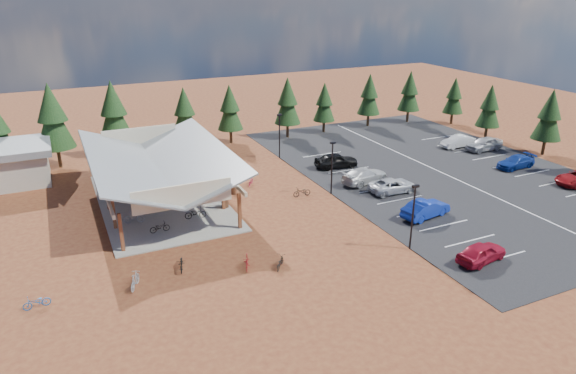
{
  "coord_description": "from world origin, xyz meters",
  "views": [
    {
      "loc": [
        -17.73,
        -37.14,
        18.44
      ],
      "look_at": [
        0.22,
        1.44,
        1.7
      ],
      "focal_mm": 32.0,
      "sensor_mm": 36.0,
      "label": 1
    }
  ],
  "objects": [
    {
      "name": "pine_2",
      "position": [
        -11.61,
        22.44,
        5.36
      ],
      "size": [
        3.77,
        3.77,
        8.78
      ],
      "color": "#382314",
      "rests_on": "ground"
    },
    {
      "name": "pine_5",
      "position": [
        9.46,
        21.44,
        4.76
      ],
      "size": [
        3.34,
        3.34,
        7.79
      ],
      "color": "#382314",
      "rests_on": "ground"
    },
    {
      "name": "asphalt_lot",
      "position": [
        18.5,
        3.0,
        0.02
      ],
      "size": [
        27.0,
        44.0,
        0.04
      ],
      "primitive_type": "cube",
      "color": "black",
      "rests_on": "ground"
    },
    {
      "name": "pine_3",
      "position": [
        -3.65,
        22.19,
        4.55
      ],
      "size": [
        3.2,
        3.2,
        7.46
      ],
      "color": "#382314",
      "rests_on": "ground"
    },
    {
      "name": "pine_6",
      "position": [
        14.95,
        21.7,
        4.08
      ],
      "size": [
        2.87,
        2.87,
        6.68
      ],
      "color": "#382314",
      "rests_on": "ground"
    },
    {
      "name": "bike_1",
      "position": [
        -13.04,
        3.12,
        0.62
      ],
      "size": [
        1.8,
        0.84,
        1.05
      ],
      "primitive_type": "imported",
      "rotation": [
        0.0,
        0.0,
        1.36
      ],
      "color": "gray",
      "rests_on": "concrete_pad"
    },
    {
      "name": "car_3",
      "position": [
        9.46,
        3.15,
        0.8
      ],
      "size": [
        5.52,
        3.1,
        1.51
      ],
      "primitive_type": "imported",
      "rotation": [
        0.0,
        0.0,
        1.77
      ],
      "color": "beige",
      "rests_on": "asphalt_lot"
    },
    {
      "name": "bike_7",
      "position": [
        -7.55,
        12.51,
        0.61
      ],
      "size": [
        1.77,
        0.75,
        1.03
      ],
      "primitive_type": "imported",
      "rotation": [
        0.0,
        0.0,
        1.41
      ],
      "color": "maroon",
      "rests_on": "concrete_pad"
    },
    {
      "name": "bike_pavilion",
      "position": [
        -10.0,
        7.0,
        3.82
      ],
      "size": [
        11.65,
        19.4,
        4.97
      ],
      "color": "brown",
      "rests_on": "concrete_pad"
    },
    {
      "name": "bike_12",
      "position": [
        -4.99,
        -8.44,
        0.43
      ],
      "size": [
        1.46,
        1.63,
        0.86
      ],
      "primitive_type": "imported",
      "rotation": [
        0.0,
        0.0,
        2.47
      ],
      "color": "black",
      "rests_on": "ground"
    },
    {
      "name": "pine_4",
      "position": [
        1.98,
        22.19,
        4.48
      ],
      "size": [
        3.15,
        3.15,
        7.33
      ],
      "color": "#382314",
      "rests_on": "ground"
    },
    {
      "name": "bike_2",
      "position": [
        -12.4,
        8.0,
        0.51
      ],
      "size": [
        1.66,
        0.92,
        0.83
      ],
      "primitive_type": "imported",
      "rotation": [
        0.0,
        0.0,
        1.82
      ],
      "color": "navy",
      "rests_on": "concrete_pad"
    },
    {
      "name": "bike_8",
      "position": [
        -11.28,
        -5.73,
        0.46
      ],
      "size": [
        1.04,
        1.84,
        0.92
      ],
      "primitive_type": "imported",
      "rotation": [
        0.0,
        0.0,
        -0.26
      ],
      "color": "black",
      "rests_on": "ground"
    },
    {
      "name": "lamp_post_0",
      "position": [
        5.0,
        -10.0,
        2.98
      ],
      "size": [
        0.5,
        0.25,
        5.14
      ],
      "color": "black",
      "rests_on": "ground"
    },
    {
      "name": "ground",
      "position": [
        0.0,
        0.0,
        0.0
      ],
      "size": [
        140.0,
        140.0,
        0.0
      ],
      "primitive_type": "plane",
      "color": "#582517",
      "rests_on": "ground"
    },
    {
      "name": "pine_11",
      "position": [
        33.55,
        2.3,
        4.69
      ],
      "size": [
        3.3,
        3.3,
        7.68
      ],
      "color": "#382314",
      "rests_on": "ground"
    },
    {
      "name": "bike_4",
      "position": [
        -8.2,
        1.85,
        0.57
      ],
      "size": [
        1.87,
        0.91,
        0.94
      ],
      "primitive_type": "imported",
      "rotation": [
        0.0,
        0.0,
        1.4
      ],
      "color": "black",
      "rests_on": "concrete_pad"
    },
    {
      "name": "pine_12",
      "position": [
        32.32,
        10.06,
        4.28
      ],
      "size": [
        3.01,
        3.01,
        7.02
      ],
      "color": "#382314",
      "rests_on": "ground"
    },
    {
      "name": "bike_11",
      "position": [
        -7.11,
        -7.52,
        0.49
      ],
      "size": [
        1.04,
        1.69,
        0.98
      ],
      "primitive_type": "imported",
      "rotation": [
        0.0,
        0.0,
        -0.39
      ],
      "color": "maroon",
      "rests_on": "ground"
    },
    {
      "name": "car_0",
      "position": [
        8.39,
        -13.72,
        0.75
      ],
      "size": [
        4.38,
        2.37,
        1.41
      ],
      "primitive_type": "imported",
      "rotation": [
        0.0,
        0.0,
        1.75
      ],
      "color": "maroon",
      "rests_on": "asphalt_lot"
    },
    {
      "name": "lamp_post_1",
      "position": [
        5.0,
        2.0,
        2.98
      ],
      "size": [
        0.5,
        0.25,
        5.14
      ],
      "color": "black",
      "rests_on": "ground"
    },
    {
      "name": "concrete_pad",
      "position": [
        -10.0,
        7.0,
        0.05
      ],
      "size": [
        10.6,
        18.6,
        0.1
      ],
      "primitive_type": "cube",
      "color": "gray",
      "rests_on": "ground"
    },
    {
      "name": "car_7",
      "position": [
        26.74,
        0.06,
        0.71
      ],
      "size": [
        4.68,
        2.1,
        1.33
      ],
      "primitive_type": "imported",
      "rotation": [
        0.0,
        0.0,
        -1.52
      ],
      "color": "navy",
      "rests_on": "asphalt_lot"
    },
    {
      "name": "car_4",
      "position": [
        9.2,
        8.38,
        0.84
      ],
      "size": [
        4.9,
        2.5,
        1.6
      ],
      "primitive_type": "imported",
      "rotation": [
        0.0,
        0.0,
        1.44
      ],
      "color": "black",
      "rests_on": "asphalt_lot"
    },
    {
      "name": "bike_10",
      "position": [
        -20.46,
        -6.57,
        0.42
      ],
      "size": [
        1.66,
        0.73,
        0.84
      ],
      "primitive_type": "imported",
      "rotation": [
        0.0,
        0.0,
        4.82
      ],
      "color": "#13529D",
      "rests_on": "ground"
    },
    {
      "name": "car_9",
      "position": [
        26.39,
        8.63,
        0.76
      ],
      "size": [
        4.35,
        1.53,
        1.43
      ],
      "primitive_type": "imported",
      "rotation": [
        0.0,
        0.0,
        -1.57
      ],
      "color": "white",
      "rests_on": "asphalt_lot"
    },
    {
      "name": "bike_15",
      "position": [
        -1.1,
        7.32,
        0.44
      ],
      "size": [
        1.21,
        1.42,
        0.88
      ],
      "primitive_type": "imported",
      "rotation": [
        0.0,
        0.0,
        2.49
      ],
      "color": "maroon",
      "rests_on": "ground"
    },
    {
      "name": "bike_9",
      "position": [
        -14.61,
        -6.74,
        0.53
      ],
      "size": [
        1.21,
        1.81,
        1.06
      ],
      "primitive_type": "imported",
      "rotation": [
        0.0,
        0.0,
        2.7
      ],
      "color": "#9A9FA3",
      "rests_on": "ground"
    },
    {
      "name": "pine_13",
      "position": [
        33.72,
        18.01,
        4.02
      ],
      "size": [
        2.83,
        2.83,
        6.59
      ],
      "color": "#382314",
      "rests_on": "ground"
    },
    {
      "name": "car_1",
      "position": [
        9.66,
        -5.98,
        0.8
      ],
      "size": [
        4.86,
        2.46,
        1.53
      ],
      "primitive_type": "imported",
      "rotation": [
        0.0,
        0.0,
        1.76
      ],
      "color": "#122B9F",
      "rests_on": "asphalt_lot"
    },
    {
      "name": "bike_3",
      "position": [
        -12.26,
        14.64,
        0.65
      ],
      "size": [
        1.91,
        0.82,
        1.11
      ],
      "primitive_type": "imported",
      "rotation": [
        0.0,
        0.0,
        1.4
      ],
      "color": "maroon",
      "rests_on": "concrete_pad"
    },
    {
      "name": "bike_6",
      "position": [
        -7.76,
        10.21,
        0.52
      ],
      "size": [
        1.67,
        1.04,
        0.83
      ],
      "primitive_type": "imported",
      "rotation": [
        0.0,
        0.0,
        1.91
      ],
      "color": "#1B4D90",
      "rests_on": "concrete_pad"
    },
    {
      "name": "pine_8",
      "position": [
        28.62,
        21.49,
        4.48
      ],
      "size": [
        3.15,
        3.15,
        7.33
      ],
      "color": "#382314",
      "rests_on": "ground"
    },
    {
      "name": "pine_1",
      "position": [
        -17.93,
        21.23,
        5.61
      ],
      "size": [
        3.94,
        3.94,
        9.19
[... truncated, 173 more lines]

